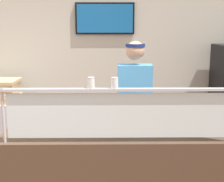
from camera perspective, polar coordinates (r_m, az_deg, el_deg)
shop_rear_unit at (r=5.10m, az=0.11°, el=5.02°), size 6.50×0.13×2.70m
serving_counter at (r=3.26m, az=0.68°, el=-15.02°), size 2.10×0.68×0.95m
sneeze_guard at (r=2.73m, az=0.86°, el=-3.12°), size 1.93×0.06×0.47m
pizza_tray at (r=3.17m, az=2.26°, el=-6.25°), size 0.48×0.48×0.04m
pizza_server at (r=3.14m, az=1.75°, el=-5.99°), size 0.11×0.29×0.01m
parmesan_shaker at (r=2.69m, az=-3.68°, el=1.31°), size 0.06×0.06×0.09m
pepper_flake_shaker at (r=2.68m, az=0.47°, el=1.30°), size 0.06×0.06×0.09m
worker_figure at (r=3.72m, az=4.02°, el=-2.97°), size 0.41×0.50×1.76m
prep_shelf at (r=5.05m, az=-18.43°, el=-6.45°), size 0.70×0.55×0.86m
pizza_box_stack at (r=4.91m, az=-18.88°, el=0.07°), size 0.50×0.49×0.32m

